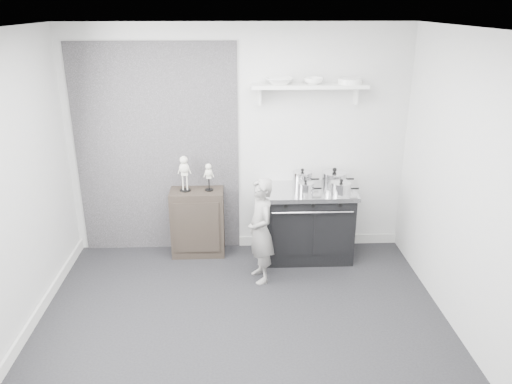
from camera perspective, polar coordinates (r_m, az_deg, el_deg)
ground at (r=4.86m, az=-1.62°, el=-15.63°), size 4.00×4.00×0.00m
room_shell at (r=4.25m, az=-3.07°, el=3.69°), size 4.02×3.62×2.71m
wall_shelf at (r=5.72m, az=6.09°, el=11.86°), size 1.30×0.26×0.24m
stove at (r=5.98m, az=5.93°, el=-3.53°), size 1.07×0.67×0.86m
side_cabinet at (r=6.07m, az=-6.65°, el=-3.44°), size 0.63×0.37×0.82m
child at (r=5.38m, az=0.54°, el=-4.45°), size 0.39×0.49×1.18m
pot_back_left at (r=5.90m, az=5.30°, el=1.53°), size 0.32×0.23×0.22m
pot_back_right at (r=5.96m, az=8.92°, el=1.54°), size 0.39×0.30×0.22m
pot_front_right at (r=5.71m, az=9.69°, el=0.45°), size 0.32×0.24×0.18m
pot_front_center at (r=5.67m, az=5.69°, el=0.47°), size 0.28×0.19×0.16m
skeleton_full at (r=5.85m, az=-8.19°, el=2.41°), size 0.14×0.09×0.49m
skeleton_torso at (r=5.84m, az=-5.43°, el=1.93°), size 0.11×0.07×0.38m
bowl_large at (r=5.66m, az=2.68°, el=12.57°), size 0.30×0.30×0.07m
bowl_small at (r=5.71m, az=6.60°, el=12.50°), size 0.22×0.22×0.07m
plate_stack at (r=5.79m, az=10.68°, el=12.35°), size 0.27×0.27×0.06m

